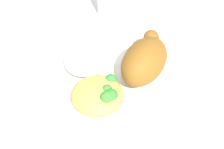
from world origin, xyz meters
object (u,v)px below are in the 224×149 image
(mac_cheese_with_broccoli, at_px, (99,95))
(roasted_chicken, at_px, (145,60))
(plate, at_px, (112,81))
(rice_pile, at_px, (89,57))

(mac_cheese_with_broccoli, bearing_deg, roasted_chicken, -21.43)
(plate, relative_size, mac_cheese_with_broccoli, 2.88)
(roasted_chicken, distance_m, rice_pile, 0.11)
(plate, xyz_separation_m, rice_pile, (0.01, 0.06, 0.03))
(roasted_chicken, distance_m, mac_cheese_with_broccoli, 0.11)
(roasted_chicken, bearing_deg, mac_cheese_with_broccoli, 158.57)
(plate, relative_size, rice_pile, 2.62)
(mac_cheese_with_broccoli, bearing_deg, rice_pile, 44.44)
(plate, relative_size, roasted_chicken, 2.22)
(roasted_chicken, relative_size, mac_cheese_with_broccoli, 1.30)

